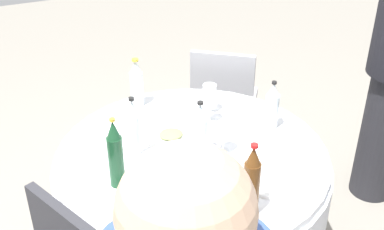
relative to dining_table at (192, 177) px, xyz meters
name	(u,v)px	position (x,y,z in m)	size (l,w,h in m)	color
dining_table	(192,177)	(0.00, 0.00, 0.00)	(1.31, 1.31, 0.74)	white
bottle_clear_south	(272,107)	(0.45, 0.04, 0.27)	(0.07, 0.07, 0.26)	silver
bottle_brown_inner	(252,182)	(0.04, -0.47, 0.30)	(0.07, 0.07, 0.33)	#593314
bottle_clear_outer	(134,131)	(-0.26, 0.06, 0.30)	(0.06, 0.06, 0.32)	silver
bottle_dark_green_far	(115,155)	(-0.39, -0.09, 0.30)	(0.07, 0.07, 0.33)	#194728
bottle_clear_rear	(137,84)	(-0.08, 0.53, 0.28)	(0.07, 0.07, 0.27)	silver
bottle_clear_north	(200,131)	(0.03, -0.03, 0.28)	(0.07, 0.07, 0.28)	silver
wine_glass_far	(210,93)	(0.24, 0.31, 0.26)	(0.07, 0.07, 0.16)	white
wine_glass_rear	(223,131)	(0.13, -0.05, 0.26)	(0.08, 0.08, 0.15)	white
wine_glass_north	(210,103)	(0.20, 0.22, 0.26)	(0.07, 0.07, 0.15)	white
wine_glass_mid	(169,205)	(-0.28, -0.40, 0.25)	(0.07, 0.07, 0.14)	white
plate_west	(269,182)	(0.21, -0.35, 0.16)	(0.22, 0.22, 0.02)	white
plate_near	(171,137)	(-0.05, 0.15, 0.16)	(0.26, 0.26, 0.04)	white
plate_right	(188,178)	(-0.10, -0.18, 0.16)	(0.22, 0.22, 0.04)	white
plate_front	(103,142)	(-0.36, 0.24, 0.16)	(0.24, 0.24, 0.02)	white
fork_inner	(287,150)	(0.41, -0.17, 0.15)	(0.18, 0.02, 0.01)	silver
knife_outer	(248,115)	(0.41, 0.19, 0.15)	(0.18, 0.02, 0.01)	silver
folded_napkin	(135,203)	(-0.36, -0.25, 0.16)	(0.16, 0.16, 0.02)	white
chair_mid	(224,97)	(0.58, 0.78, -0.07)	(0.56, 0.56, 0.87)	#99999E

